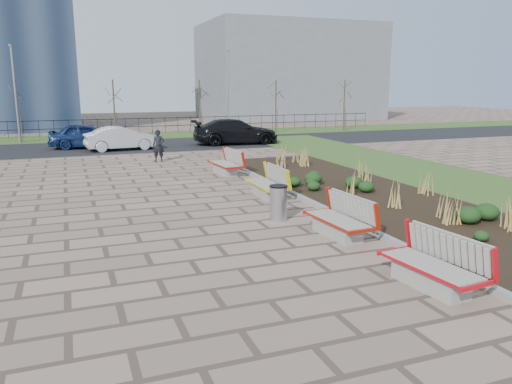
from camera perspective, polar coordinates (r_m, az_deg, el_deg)
name	(u,v)px	position (r m, az deg, el deg)	size (l,w,h in m)	color
ground	(239,269)	(10.42, -1.91, -8.76)	(120.00, 120.00, 0.00)	#886E5E
planting_bed	(365,194)	(17.41, 12.39, -0.26)	(4.50, 18.00, 0.10)	black
planting_curb	(304,199)	(16.28, 5.49, -0.81)	(0.16, 18.00, 0.15)	gray
grass_verge_near	(474,185)	(20.37, 23.68, 0.70)	(5.00, 38.00, 0.04)	#33511E
grass_verge_far	(114,137)	(37.53, -15.92, 6.09)	(80.00, 5.00, 0.04)	#33511E
road	(123,146)	(31.59, -14.95, 5.05)	(80.00, 7.00, 0.02)	black
bench_a	(431,263)	(9.85, 19.37, -7.63)	(0.90, 2.10, 1.00)	red
bench_b	(337,217)	(12.54, 9.29, -2.86)	(0.90, 2.10, 1.00)	#AD1D0B
bench_c	(266,182)	(16.77, 1.10, 1.12)	(0.90, 2.10, 1.00)	#D7C60B
bench_d	(225,163)	(21.06, -3.57, 3.38)	(0.90, 2.10, 1.00)	#AA1A0B
litter_bin	(278,203)	(13.89, 2.57, -1.29)	(0.49, 0.49, 0.97)	#B2B2B7
pedestrian	(158,146)	(24.88, -11.09, 5.20)	(0.57, 0.37, 1.56)	black
car_blue	(88,136)	(31.23, -18.70, 6.13)	(1.74, 4.33, 1.47)	navy
car_silver	(121,138)	(29.75, -15.13, 5.95)	(1.42, 4.08, 1.34)	#B3B6BB
car_black	(236,132)	(31.71, -2.34, 6.92)	(2.19, 5.38, 1.56)	black
tree_b	(18,111)	(35.87, -25.57, 8.35)	(1.40, 1.40, 4.00)	#4C3D2D
tree_c	(114,109)	(35.89, -15.90, 9.07)	(1.40, 1.40, 4.00)	#4C3D2D
tree_d	(200,108)	(36.90, -6.46, 9.53)	(1.40, 1.40, 4.00)	#4C3D2D
tree_e	(276,107)	(38.82, 2.27, 9.73)	(1.40, 1.40, 4.00)	#4C3D2D
tree_f	(344,105)	(41.52, 10.03, 9.71)	(1.40, 1.40, 4.00)	#4C3D2D
lamp_west	(15,95)	(35.34, -25.79, 9.92)	(0.24, 0.60, 6.00)	gray
lamp_east	(228,94)	(36.93, -3.24, 11.14)	(0.24, 0.60, 6.00)	gray
railing_fence	(112,126)	(38.96, -16.18, 7.20)	(44.00, 0.10, 1.20)	black
building_grey	(288,72)	(56.20, 3.70, 13.50)	(18.00, 12.00, 10.00)	slate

